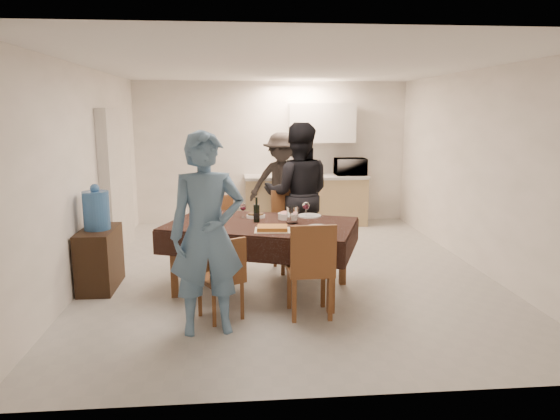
{
  "coord_description": "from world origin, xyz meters",
  "views": [
    {
      "loc": [
        -0.66,
        -6.27,
        2.05
      ],
      "look_at": [
        -0.14,
        -0.3,
        0.87
      ],
      "focal_mm": 32.0,
      "sensor_mm": 36.0,
      "label": 1
    }
  ],
  "objects": [
    {
      "name": "mushroom_dish",
      "position": [
        -0.44,
        -0.45,
        0.83
      ],
      "size": [
        0.2,
        0.2,
        0.04
      ],
      "primitive_type": "cylinder",
      "color": "white",
      "rests_on": "dining_table"
    },
    {
      "name": "plate_near_right",
      "position": [
        0.21,
        -1.03,
        0.82
      ],
      "size": [
        0.25,
        0.25,
        0.01
      ],
      "primitive_type": "cylinder",
      "color": "white",
      "rests_on": "dining_table"
    },
    {
      "name": "wall_back",
      "position": [
        0.0,
        3.0,
        1.3
      ],
      "size": [
        5.0,
        0.02,
        2.6
      ],
      "primitive_type": "cube",
      "color": "white",
      "rests_on": "floor"
    },
    {
      "name": "water_pitcher",
      "position": [
        -0.04,
        -0.78,
        0.9
      ],
      "size": [
        0.13,
        0.13,
        0.19
      ],
      "primitive_type": "cylinder",
      "color": "white",
      "rests_on": "dining_table"
    },
    {
      "name": "plate_near_left",
      "position": [
        -0.99,
        -1.03,
        0.82
      ],
      "size": [
        0.29,
        0.29,
        0.02
      ],
      "primitive_type": "cylinder",
      "color": "white",
      "rests_on": "dining_table"
    },
    {
      "name": "wine_glass_b",
      "position": [
        0.16,
        -0.48,
        0.9
      ],
      "size": [
        0.09,
        0.09,
        0.19
      ],
      "primitive_type": null,
      "color": "white",
      "rests_on": "dining_table"
    },
    {
      "name": "savoury_tart",
      "position": [
        -0.29,
        -1.11,
        0.83
      ],
      "size": [
        0.4,
        0.31,
        0.05
      ],
      "primitive_type": "cube",
      "rotation": [
        0.0,
        0.0,
        -0.08
      ],
      "color": "#AE7E33",
      "rests_on": "dining_table"
    },
    {
      "name": "plate_far_left",
      "position": [
        -0.99,
        -0.43,
        0.82
      ],
      "size": [
        0.25,
        0.25,
        0.01
      ],
      "primitive_type": "cylinder",
      "color": "white",
      "rests_on": "dining_table"
    },
    {
      "name": "chair_far_right",
      "position": [
        0.06,
        -0.07,
        0.63
      ],
      "size": [
        0.55,
        0.55,
        0.56
      ],
      "rotation": [
        0.0,
        0.0,
        3.33
      ],
      "color": "brown",
      "rests_on": "floor"
    },
    {
      "name": "chair_near_left",
      "position": [
        -0.84,
        -1.56,
        0.52
      ],
      "size": [
        0.53,
        0.55,
        0.46
      ],
      "rotation": [
        0.0,
        0.0,
        0.52
      ],
      "color": "brown",
      "rests_on": "floor"
    },
    {
      "name": "stub_partition",
      "position": [
        -2.42,
        1.2,
        1.05
      ],
      "size": [
        0.15,
        1.4,
        2.1
      ],
      "primitive_type": "cube",
      "color": "beige",
      "rests_on": "floor"
    },
    {
      "name": "wine_glass_c",
      "position": [
        -0.59,
        -0.43,
        0.89
      ],
      "size": [
        0.08,
        0.08,
        0.17
      ],
      "primitive_type": null,
      "color": "white",
      "rests_on": "dining_table"
    },
    {
      "name": "console",
      "position": [
        -2.28,
        -0.47,
        0.36
      ],
      "size": [
        0.38,
        0.77,
        0.71
      ],
      "primitive_type": "cube",
      "color": "black",
      "rests_on": "floor"
    },
    {
      "name": "person_kitchen",
      "position": [
        0.11,
        2.23,
        0.85
      ],
      "size": [
        1.1,
        0.63,
        1.71
      ],
      "primitive_type": "imported",
      "color": "black",
      "rests_on": "floor"
    },
    {
      "name": "person_near",
      "position": [
        -0.94,
        -1.78,
        0.95
      ],
      "size": [
        0.74,
        0.54,
        1.89
      ],
      "primitive_type": "imported",
      "rotation": [
        0.0,
        0.0,
        0.14
      ],
      "color": "#557A9C",
      "rests_on": "floor"
    },
    {
      "name": "wine_glass_a",
      "position": [
        -0.94,
        -0.98,
        0.91
      ],
      "size": [
        0.09,
        0.09,
        0.2
      ],
      "primitive_type": null,
      "color": "white",
      "rests_on": "dining_table"
    },
    {
      "name": "kitchen_base_cabinet",
      "position": [
        0.6,
        2.68,
        0.43
      ],
      "size": [
        2.2,
        0.6,
        0.86
      ],
      "primitive_type": "cube",
      "color": "tan",
      "rests_on": "floor"
    },
    {
      "name": "wine_bottle",
      "position": [
        -0.44,
        -0.68,
        0.95
      ],
      "size": [
        0.07,
        0.07,
        0.29
      ],
      "primitive_type": null,
      "color": "black",
      "rests_on": "dining_table"
    },
    {
      "name": "dining_table",
      "position": [
        -0.39,
        -0.73,
        0.77
      ],
      "size": [
        2.36,
        1.83,
        0.81
      ],
      "rotation": [
        0.0,
        0.0,
        -0.34
      ],
      "color": "black",
      "rests_on": "floor"
    },
    {
      "name": "kitchen_worktop",
      "position": [
        0.6,
        2.68,
        0.89
      ],
      "size": [
        2.24,
        0.64,
        0.05
      ],
      "primitive_type": "cube",
      "color": "#B7B6B1",
      "rests_on": "kitchen_base_cabinet"
    },
    {
      "name": "person_far",
      "position": [
        0.16,
        0.32,
        0.96
      ],
      "size": [
        1.0,
        0.82,
        1.92
      ],
      "primitive_type": "imported",
      "rotation": [
        0.0,
        0.0,
        3.04
      ],
      "color": "black",
      "rests_on": "floor"
    },
    {
      "name": "wall_front",
      "position": [
        0.0,
        -3.0,
        1.3
      ],
      "size": [
        5.0,
        0.02,
        2.6
      ],
      "primitive_type": "cube",
      "color": "white",
      "rests_on": "floor"
    },
    {
      "name": "wall_left",
      "position": [
        -2.5,
        0.0,
        1.3
      ],
      "size": [
        0.02,
        6.0,
        2.6
      ],
      "primitive_type": "cube",
      "color": "white",
      "rests_on": "floor"
    },
    {
      "name": "wall_right",
      "position": [
        2.5,
        0.0,
        1.3
      ],
      "size": [
        0.02,
        6.0,
        2.6
      ],
      "primitive_type": "cube",
      "color": "white",
      "rests_on": "floor"
    },
    {
      "name": "floor",
      "position": [
        0.0,
        0.0,
        0.0
      ],
      "size": [
        5.0,
        6.0,
        0.02
      ],
      "primitive_type": "cube",
      "color": "#A4A4A0",
      "rests_on": "ground"
    },
    {
      "name": "water_jug",
      "position": [
        -2.28,
        -0.47,
        0.94
      ],
      "size": [
        0.3,
        0.3,
        0.45
      ],
      "primitive_type": "cylinder",
      "color": "#3D74B6",
      "rests_on": "console"
    },
    {
      "name": "upper_cabinet",
      "position": [
        0.9,
        2.82,
        1.85
      ],
      "size": [
        1.2,
        0.34,
        0.7
      ],
      "primitive_type": "cube",
      "color": "white",
      "rests_on": "wall_back"
    },
    {
      "name": "microwave",
      "position": [
        1.42,
        2.68,
        1.06
      ],
      "size": [
        0.56,
        0.38,
        0.31
      ],
      "primitive_type": "imported",
      "rotation": [
        0.0,
        0.0,
        3.14
      ],
      "color": "white",
      "rests_on": "kitchen_worktop"
    },
    {
      "name": "chair_near_right",
      "position": [
        0.06,
        -1.57,
        0.6
      ],
      "size": [
        0.46,
        0.46,
        0.53
      ],
      "rotation": [
        0.0,
        0.0,
        0.03
      ],
      "color": "brown",
      "rests_on": "floor"
    },
    {
      "name": "salad_bowl",
      "position": [
        -0.09,
        -0.55,
        0.84
      ],
      "size": [
        0.18,
        0.18,
        0.07
      ],
      "primitive_type": "cylinder",
      "color": "white",
      "rests_on": "dining_table"
    },
    {
      "name": "ceiling",
      "position": [
        0.0,
        0.0,
        2.6
      ],
      "size": [
        5.0,
        6.0,
        0.02
      ],
      "primitive_type": "cube",
      "color": "white",
      "rests_on": "wall_back"
    },
    {
      "name": "plate_far_right",
      "position": [
        0.21,
        -0.43,
        0.82
      ],
      "size": [
        0.28,
        0.28,
        0.02
      ],
      "primitive_type": "cylinder",
      "color": "white",
      "rests_on": "dining_table"
    },
    {
      "name": "chair_far_left",
      "position": [
        -0.84,
        -0.07,
        0.59
      ],
      "size": [
        0.58,
        0.6,
        0.53
      ],
      "rotation": [
        0.0,
        0.0,
        3.55
      ],
      "color": "brown",
      "rests_on": "floor"
    }
  ]
}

